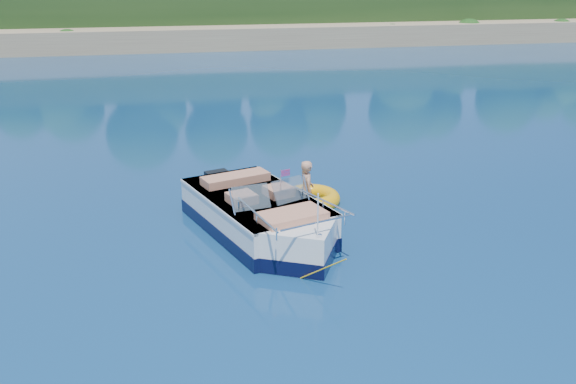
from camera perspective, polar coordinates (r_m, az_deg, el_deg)
name	(u,v)px	position (r m, az deg, el deg)	size (l,w,h in m)	color
ground	(244,296)	(12.06, -3.97, -9.17)	(160.00, 160.00, 0.00)	#0A2647
shoreline	(164,8)	(74.41, -10.95, 15.74)	(170.00, 59.00, 6.00)	#8D7352
motorboat	(264,221)	(14.34, -2.18, -2.55)	(3.22, 5.66, 1.96)	white
tow_tube	(311,198)	(16.45, 2.05, -0.58)	(1.61, 1.61, 0.40)	#FFAC0B
boy	(306,201)	(16.53, 1.60, -0.85)	(0.60, 0.39, 1.64)	tan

